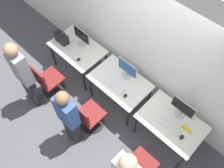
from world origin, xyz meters
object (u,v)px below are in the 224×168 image
at_px(monitor_left, 82,36).
at_px(monitor_right, 182,108).
at_px(keyboard_center, 115,86).
at_px(handbag, 62,38).
at_px(mouse_left, 79,59).
at_px(keyboard_right, 169,126).
at_px(mouse_center, 125,96).
at_px(mouse_right, 182,137).
at_px(person_left, 24,74).
at_px(office_chair_left, 49,82).
at_px(office_chair_center, 89,117).
at_px(monitor_center, 127,69).
at_px(keyboard_left, 71,52).
at_px(person_center, 68,117).
at_px(office_chair_right, 139,168).

bearing_deg(monitor_left, monitor_right, 1.46).
bearing_deg(keyboard_center, handbag, 178.45).
bearing_deg(mouse_left, keyboard_right, 2.69).
xyz_separation_m(mouse_center, mouse_right, (1.17, 0.06, 0.00)).
bearing_deg(mouse_right, person_left, -158.09).
distance_m(office_chair_left, mouse_right, 2.76).
bearing_deg(keyboard_center, office_chair_center, -93.63).
bearing_deg(monitor_right, mouse_center, -156.78).
distance_m(mouse_left, mouse_center, 1.20).
bearing_deg(monitor_right, mouse_right, -51.00).
distance_m(monitor_center, keyboard_center, 0.38).
height_order(keyboard_left, person_left, person_left).
relative_size(monitor_center, mouse_center, 4.71).
bearing_deg(keyboard_left, monitor_left, 90.00).
relative_size(person_left, office_chair_center, 2.00).
distance_m(office_chair_left, person_left, 0.71).
xyz_separation_m(person_left, keyboard_right, (2.40, 1.09, -0.23)).
relative_size(mouse_center, keyboard_right, 0.22).
bearing_deg(person_left, keyboard_center, 40.38).
relative_size(keyboard_left, person_center, 0.26).
bearing_deg(monitor_right, mouse_left, -168.96).
bearing_deg(keyboard_left, monitor_right, 9.37).
distance_m(mouse_right, handbag, 2.95).
bearing_deg(monitor_right, office_chair_left, -156.35).
xyz_separation_m(keyboard_center, keyboard_right, (1.18, 0.05, 0.00)).
bearing_deg(monitor_center, keyboard_right, -13.22).
xyz_separation_m(keyboard_center, office_chair_center, (-0.04, -0.65, -0.38)).
bearing_deg(handbag, monitor_center, 10.85).
bearing_deg(handbag, person_center, -36.38).
xyz_separation_m(monitor_left, office_chair_right, (2.41, -1.01, -0.57)).
relative_size(person_left, monitor_right, 4.09).
height_order(keyboard_left, office_chair_left, office_chair_left).
relative_size(mouse_left, keyboard_center, 0.22).
xyz_separation_m(office_chair_center, keyboard_right, (1.22, 0.71, 0.38)).
xyz_separation_m(monitor_left, handbag, (-0.33, -0.26, -0.08)).
bearing_deg(handbag, office_chair_center, -25.35).
distance_m(mouse_center, keyboard_right, 0.90).
bearing_deg(keyboard_right, person_center, -139.30).
xyz_separation_m(office_chair_center, person_center, (-0.03, -0.37, 0.52)).
distance_m(monitor_center, mouse_right, 1.49).
xyz_separation_m(keyboard_center, person_center, (-0.07, -1.02, 0.14)).
relative_size(monitor_left, keyboard_right, 1.03).
relative_size(keyboard_right, mouse_right, 4.58).
bearing_deg(mouse_left, office_chair_center, -34.66).
distance_m(mouse_center, handbag, 1.79).
xyz_separation_m(monitor_left, office_chair_left, (-0.01, -0.98, -0.57)).
distance_m(person_left, handbag, 1.12).
bearing_deg(keyboard_center, person_center, -93.76).
distance_m(keyboard_left, handbag, 0.35).
xyz_separation_m(mouse_center, monitor_right, (0.90, 0.39, 0.18)).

